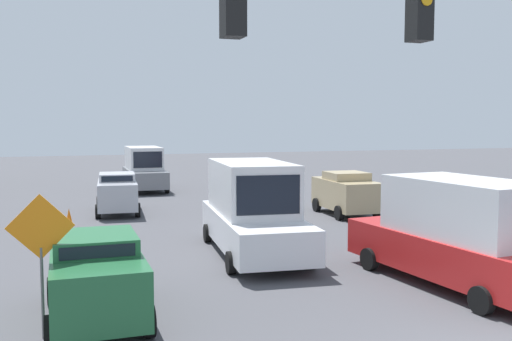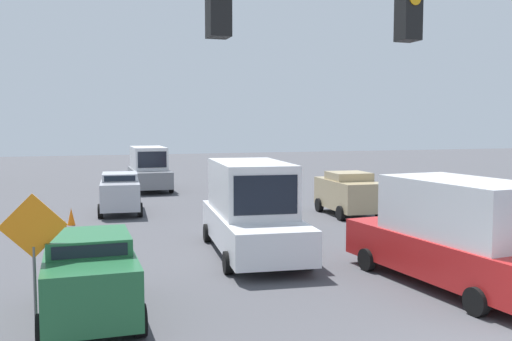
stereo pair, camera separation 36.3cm
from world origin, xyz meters
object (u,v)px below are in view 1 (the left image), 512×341
object	(u,v)px
traffic_cone_nearest	(77,302)
sedan_tan_oncoming_far	(346,193)
traffic_cone_fifth	(69,217)
overhead_signal_span	(493,96)
box_truck_white_withflow_mid	(253,209)
work_zone_sign	(41,238)
sedan_silver_withflow_far	(117,192)
box_truck_red_crossing_near	(459,233)
traffic_cone_fourth	(64,231)
box_truck_grey_withflow_deep	(144,169)
traffic_cone_third	(66,247)
traffic_cone_second	(67,269)
sedan_green_parked_shoulder	(96,275)

from	to	relation	value
traffic_cone_nearest	sedan_tan_oncoming_far	bearing A→B (deg)	-139.17
traffic_cone_fifth	overhead_signal_span	bearing A→B (deg)	112.91
box_truck_white_withflow_mid	work_zone_sign	xyz separation A→B (m)	(6.23, 5.60, 0.54)
sedan_silver_withflow_far	traffic_cone_fifth	xyz separation A→B (m)	(2.20, 2.68, -0.62)
box_truck_white_withflow_mid	traffic_cone_nearest	world-z (taller)	box_truck_white_withflow_mid
box_truck_red_crossing_near	box_truck_white_withflow_mid	xyz separation A→B (m)	(3.81, -5.26, 0.08)
overhead_signal_span	traffic_cone_fourth	world-z (taller)	overhead_signal_span
sedan_silver_withflow_far	box_truck_white_withflow_mid	bearing A→B (deg)	108.57
box_truck_grey_withflow_deep	box_truck_white_withflow_mid	distance (m)	18.84
overhead_signal_span	traffic_cone_nearest	world-z (taller)	overhead_signal_span
box_truck_red_crossing_near	traffic_cone_third	bearing A→B (deg)	-33.96
box_truck_red_crossing_near	traffic_cone_second	distance (m)	10.28
box_truck_grey_withflow_deep	traffic_cone_nearest	xyz separation A→B (m)	(4.82, 23.40, -0.98)
traffic_cone_nearest	box_truck_white_withflow_mid	bearing A→B (deg)	-140.60
box_truck_grey_withflow_deep	box_truck_white_withflow_mid	world-z (taller)	box_truck_white_withflow_mid
box_truck_red_crossing_near	work_zone_sign	xyz separation A→B (m)	(10.05, 0.34, 0.61)
overhead_signal_span	traffic_cone_nearest	bearing A→B (deg)	-32.94
box_truck_red_crossing_near	sedan_silver_withflow_far	distance (m)	16.67
box_truck_white_withflow_mid	traffic_cone_third	xyz separation A→B (m)	(5.71, -1.16, -1.10)
traffic_cone_third	work_zone_sign	size ratio (longest dim) A/B	0.25
work_zone_sign	traffic_cone_nearest	bearing A→B (deg)	-122.96
sedan_tan_oncoming_far	traffic_cone_second	xyz separation A→B (m)	(12.27, 7.46, -0.67)
traffic_cone_second	sedan_green_parked_shoulder	bearing A→B (deg)	99.55
traffic_cone_fourth	traffic_cone_fifth	size ratio (longest dim) A/B	1.00
work_zone_sign	traffic_cone_fifth	bearing A→B (deg)	-93.29
overhead_signal_span	traffic_cone_nearest	size ratio (longest dim) A/B	33.60
overhead_signal_span	sedan_green_parked_shoulder	bearing A→B (deg)	-32.98
traffic_cone_second	traffic_cone_fourth	xyz separation A→B (m)	(-0.01, -5.63, 0.00)
traffic_cone_second	box_truck_red_crossing_near	bearing A→B (deg)	158.88
traffic_cone_nearest	traffic_cone_second	xyz separation A→B (m)	(0.16, -3.01, 0.00)
box_truck_white_withflow_mid	work_zone_sign	world-z (taller)	box_truck_white_withflow_mid
box_truck_grey_withflow_deep	work_zone_sign	world-z (taller)	work_zone_sign
box_truck_grey_withflow_deep	traffic_cone_third	xyz separation A→B (m)	(4.95, 17.67, -0.98)
sedan_silver_withflow_far	traffic_cone_third	xyz separation A→B (m)	(2.41, 8.66, -0.62)
box_truck_grey_withflow_deep	work_zone_sign	xyz separation A→B (m)	(5.48, 24.43, 0.65)
traffic_cone_nearest	sedan_silver_withflow_far	bearing A→B (deg)	-98.97
traffic_cone_fifth	sedan_tan_oncoming_far	bearing A→B (deg)	174.07
sedan_silver_withflow_far	traffic_cone_third	size ratio (longest dim) A/B	6.12
sedan_tan_oncoming_far	work_zone_sign	distance (m)	17.21
traffic_cone_third	sedan_green_parked_shoulder	bearing A→B (deg)	94.99
traffic_cone_third	work_zone_sign	distance (m)	6.97
sedan_silver_withflow_far	traffic_cone_fifth	world-z (taller)	sedan_silver_withflow_far
traffic_cone_nearest	traffic_cone_third	world-z (taller)	same
traffic_cone_second	traffic_cone_third	size ratio (longest dim) A/B	1.00
overhead_signal_span	traffic_cone_second	xyz separation A→B (m)	(7.08, -7.49, -4.31)
sedan_silver_withflow_far	traffic_cone_fifth	bearing A→B (deg)	50.53
sedan_tan_oncoming_far	traffic_cone_fifth	world-z (taller)	sedan_tan_oncoming_far
box_truck_white_withflow_mid	traffic_cone_fifth	bearing A→B (deg)	-52.39
traffic_cone_second	box_truck_grey_withflow_deep	bearing A→B (deg)	-103.71
traffic_cone_fourth	traffic_cone_fifth	xyz separation A→B (m)	(-0.22, -3.07, 0.00)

